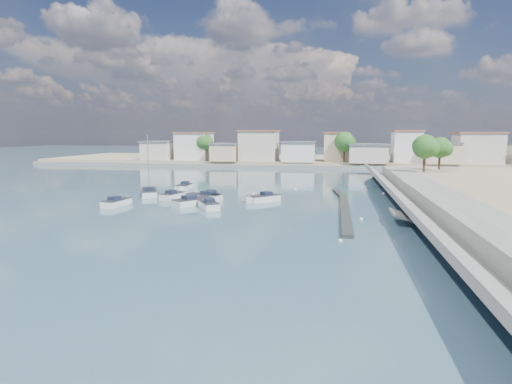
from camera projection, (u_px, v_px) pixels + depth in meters
ground at (303, 182)px, 79.74m from camera, size 400.00×400.00×0.00m
seawall_walkway at (445, 203)px, 49.97m from camera, size 5.00×90.00×1.80m
breakwater at (343, 206)px, 51.86m from camera, size 2.00×31.02×0.35m
far_shore_land at (316, 160)px, 130.28m from camera, size 160.00×40.00×1.40m
far_shore_quay at (312, 167)px, 109.87m from camera, size 160.00×2.50×0.80m
far_town at (354, 148)px, 113.08m from camera, size 113.01×12.80×8.35m
shore_trees at (346, 144)px, 104.75m from camera, size 74.56×38.32×7.92m
motorboat_a at (208, 205)px, 51.47m from camera, size 3.67×4.54×1.48m
motorboat_b at (174, 196)px, 58.98m from camera, size 2.63×4.72×1.48m
motorboat_c at (202, 197)px, 57.83m from camera, size 5.52×3.04×1.48m
motorboat_d at (262, 199)px, 56.47m from camera, size 4.35×4.41×1.48m
motorboat_e at (118, 203)px, 53.19m from camera, size 2.14×4.91×1.48m
motorboat_f at (211, 196)px, 59.07m from camera, size 3.75×4.60×1.48m
motorboat_g at (184, 187)px, 68.12m from camera, size 2.04×5.19×1.48m
motorboat_h at (194, 202)px, 54.04m from camera, size 4.70×5.45×1.48m
sailboat at (149, 192)px, 62.37m from camera, size 4.44×6.50×9.00m
mooring_buoys at (314, 203)px, 55.27m from camera, size 19.36×32.80×0.36m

